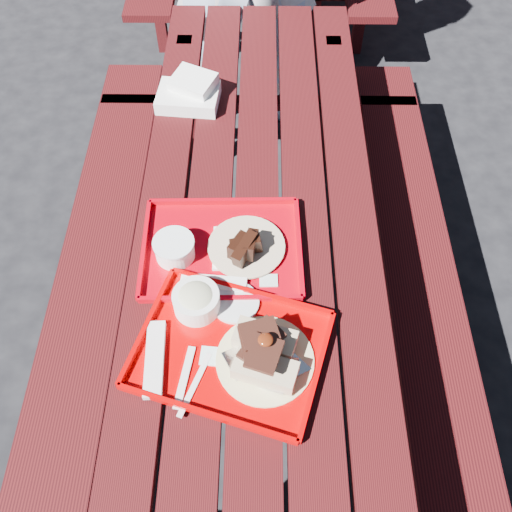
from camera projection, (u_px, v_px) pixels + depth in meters
The scene contains 5 objects.
ground at pixel (256, 340), 2.35m from camera, with size 60.00×60.00×0.00m, color black.
picnic_table_near at pixel (256, 264), 1.89m from camera, with size 1.41×2.40×0.75m.
near_tray at pixel (232, 339), 1.48m from camera, with size 0.56×0.49×0.15m.
far_tray at pixel (219, 249), 1.66m from camera, with size 0.48×0.37×0.08m.
white_cloth at pixel (190, 93), 2.04m from camera, with size 0.23×0.20×0.09m.
Camera 1 is at (0.01, -1.06, 2.12)m, focal length 40.00 mm.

